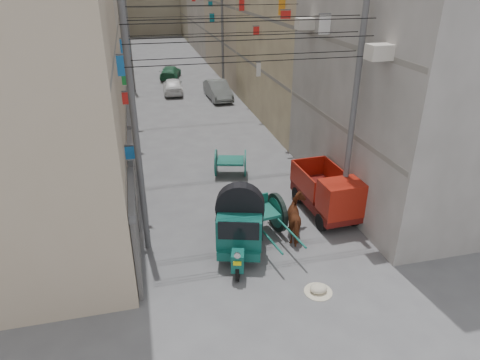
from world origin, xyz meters
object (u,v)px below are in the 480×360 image
object	(u,v)px
auto_rickshaw	(240,223)
feed_sack	(318,288)
distant_car_green	(170,72)
mini_truck	(330,197)
second_cart	(231,162)
distant_car_white	(173,86)
horse	(298,219)
distant_car_grey	(218,90)
tonga_cart	(260,216)

from	to	relation	value
auto_rickshaw	feed_sack	xyz separation A→B (m)	(1.78, -2.48, -1.02)
distant_car_green	mini_truck	bearing A→B (deg)	111.30
second_cart	distant_car_white	bearing A→B (deg)	109.23
feed_sack	horse	bearing A→B (deg)	81.55
mini_truck	second_cart	bearing A→B (deg)	118.30
horse	distant_car_grey	size ratio (longest dim) A/B	0.42
second_cart	horse	size ratio (longest dim) A/B	0.99
horse	distant_car_green	size ratio (longest dim) A/B	0.46
mini_truck	distant_car_white	bearing A→B (deg)	98.13
second_cart	feed_sack	world-z (taller)	second_cart
tonga_cart	second_cart	size ratio (longest dim) A/B	1.96
tonga_cart	distant_car_grey	world-z (taller)	tonga_cart
tonga_cart	mini_truck	size ratio (longest dim) A/B	0.97
mini_truck	feed_sack	distance (m)	4.45
horse	distant_car_green	xyz separation A→B (m)	(-1.97, 26.65, -0.18)
feed_sack	second_cart	bearing A→B (deg)	95.02
tonga_cart	distant_car_grey	xyz separation A→B (m)	(2.04, 18.37, -0.08)
horse	distant_car_grey	xyz separation A→B (m)	(0.80, 18.85, -0.06)
tonga_cart	horse	xyz separation A→B (m)	(1.24, -0.48, -0.02)
distant_car_white	distant_car_grey	xyz separation A→B (m)	(3.09, -2.37, 0.05)
second_cart	auto_rickshaw	bearing A→B (deg)	-84.44
auto_rickshaw	distant_car_grey	bearing A→B (deg)	97.76
mini_truck	distant_car_green	bearing A→B (deg)	95.19
mini_truck	horse	size ratio (longest dim) A/B	2.00
auto_rickshaw	distant_car_grey	size ratio (longest dim) A/B	0.71
distant_car_white	tonga_cart	bearing A→B (deg)	95.98
distant_car_green	feed_sack	bearing A→B (deg)	106.34
auto_rickshaw	mini_truck	world-z (taller)	auto_rickshaw
horse	distant_car_grey	bearing A→B (deg)	-80.68
feed_sack	auto_rickshaw	bearing A→B (deg)	125.66
auto_rickshaw	distant_car_grey	world-z (taller)	auto_rickshaw
distant_car_grey	distant_car_white	bearing A→B (deg)	139.45
feed_sack	horse	size ratio (longest dim) A/B	0.30
second_cart	distant_car_grey	size ratio (longest dim) A/B	0.42
mini_truck	second_cart	xyz separation A→B (m)	(-2.80, 4.65, -0.24)
auto_rickshaw	second_cart	size ratio (longest dim) A/B	1.69
tonga_cart	distant_car_white	world-z (taller)	tonga_cart
horse	second_cart	bearing A→B (deg)	-66.15
horse	distant_car_grey	distance (m)	18.87
second_cart	feed_sack	xyz separation A→B (m)	(0.75, -8.52, -0.54)
distant_car_grey	distant_car_green	xyz separation A→B (m)	(-2.78, 7.80, -0.12)
distant_car_white	distant_car_grey	distance (m)	3.90
auto_rickshaw	second_cart	bearing A→B (deg)	96.99
mini_truck	second_cart	world-z (taller)	mini_truck
auto_rickshaw	distant_car_grey	xyz separation A→B (m)	(3.02, 19.34, -0.48)
auto_rickshaw	mini_truck	xyz separation A→B (m)	(3.82, 1.40, -0.24)
auto_rickshaw	feed_sack	world-z (taller)	auto_rickshaw
distant_car_white	distant_car_grey	bearing A→B (deg)	145.57
distant_car_white	distant_car_green	world-z (taller)	distant_car_white
distant_car_green	auto_rickshaw	bearing A→B (deg)	102.87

